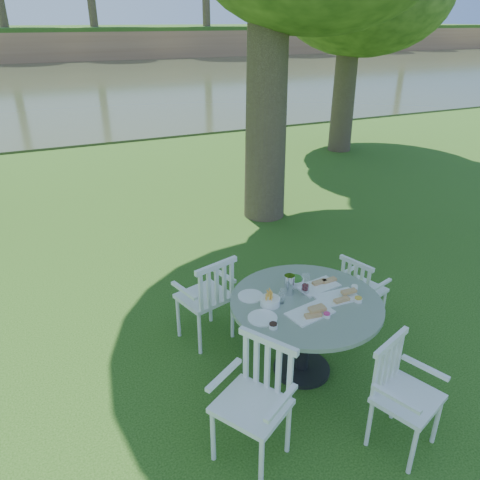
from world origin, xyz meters
name	(u,v)px	position (x,y,z in m)	size (l,w,h in m)	color
ground	(247,310)	(0.00, 0.00, 0.00)	(140.00, 140.00, 0.00)	#183D0C
table	(305,315)	(0.05, -1.18, 0.66)	(1.41, 1.41, 0.81)	black
chair_ne	(359,287)	(1.01, -0.76, 0.49)	(0.50, 0.52, 0.84)	white
chair_nw	(210,295)	(-0.60, -0.37, 0.58)	(0.61, 0.59, 0.99)	white
chair_sw	(259,391)	(-0.75, -1.82, 0.59)	(0.67, 0.68, 1.01)	white
chair_se	(398,386)	(0.30, -2.19, 0.55)	(0.60, 0.58, 0.94)	white
tableware	(296,295)	(-0.01, -1.10, 0.85)	(1.19, 0.74, 0.21)	white
river	(63,85)	(0.00, 23.00, 0.00)	(100.00, 28.00, 0.12)	#333C23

